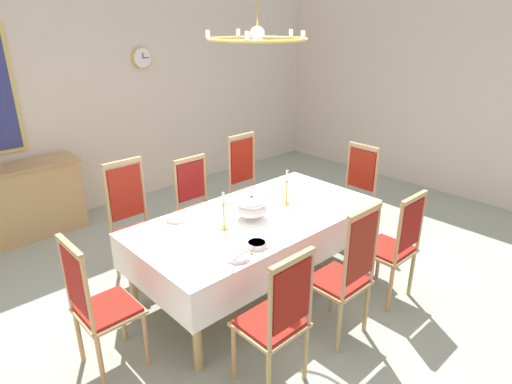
% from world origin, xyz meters
% --- Properties ---
extents(ground, '(7.71, 5.81, 0.04)m').
position_xyz_m(ground, '(0.00, 0.00, -0.02)').
color(ground, '#949C8E').
extents(back_wall, '(7.71, 0.08, 3.04)m').
position_xyz_m(back_wall, '(0.00, 2.95, 1.52)').
color(back_wall, beige).
rests_on(back_wall, ground).
extents(right_wall, '(0.08, 5.81, 3.04)m').
position_xyz_m(right_wall, '(3.89, 0.00, 1.52)').
color(right_wall, beige).
rests_on(right_wall, ground).
extents(dining_table, '(2.35, 1.18, 0.78)m').
position_xyz_m(dining_table, '(0.00, -0.09, 0.71)').
color(dining_table, tan).
rests_on(dining_table, ground).
extents(tablecloth, '(2.37, 1.20, 0.34)m').
position_xyz_m(tablecloth, '(0.00, -0.09, 0.70)').
color(tablecloth, white).
rests_on(tablecloth, dining_table).
extents(chair_south_a, '(0.44, 0.42, 1.12)m').
position_xyz_m(chair_south_a, '(-0.75, -1.08, 0.58)').
color(chair_south_a, tan).
rests_on(chair_south_a, ground).
extents(chair_north_a, '(0.44, 0.42, 1.23)m').
position_xyz_m(chair_north_a, '(-0.75, 0.92, 0.62)').
color(chair_north_a, tan).
rests_on(chair_north_a, ground).
extents(chair_south_b, '(0.44, 0.42, 1.21)m').
position_xyz_m(chair_south_b, '(0.03, -1.09, 0.61)').
color(chair_south_b, tan).
rests_on(chair_south_b, ground).
extents(chair_north_b, '(0.44, 0.42, 1.09)m').
position_xyz_m(chair_north_b, '(0.03, 0.91, 0.57)').
color(chair_north_b, tan).
rests_on(chair_north_b, ground).
extents(chair_south_c, '(0.44, 0.42, 1.10)m').
position_xyz_m(chair_south_c, '(0.79, -1.08, 0.58)').
color(chair_south_c, tan).
rests_on(chair_south_c, ground).
extents(chair_north_c, '(0.44, 0.42, 1.22)m').
position_xyz_m(chair_north_c, '(0.79, 0.92, 0.61)').
color(chair_north_c, tan).
rests_on(chair_north_c, ground).
extents(chair_head_west, '(0.42, 0.44, 1.12)m').
position_xyz_m(chair_head_west, '(-1.58, -0.09, 0.58)').
color(chair_head_west, tan).
rests_on(chair_head_west, ground).
extents(chair_head_east, '(0.42, 0.44, 1.14)m').
position_xyz_m(chair_head_east, '(1.58, -0.09, 0.59)').
color(chair_head_east, tan).
rests_on(chair_head_east, ground).
extents(soup_tureen, '(0.29, 0.29, 0.23)m').
position_xyz_m(soup_tureen, '(-0.07, -0.09, 0.89)').
color(soup_tureen, white).
rests_on(soup_tureen, tablecloth).
extents(candlestick_west, '(0.07, 0.07, 0.35)m').
position_xyz_m(candlestick_west, '(-0.40, -0.09, 0.92)').
color(candlestick_west, gold).
rests_on(candlestick_west, tablecloth).
extents(candlestick_east, '(0.07, 0.07, 0.36)m').
position_xyz_m(candlestick_east, '(0.40, -0.09, 0.93)').
color(candlestick_east, gold).
rests_on(candlestick_east, tablecloth).
extents(bowl_near_left, '(0.18, 0.18, 0.04)m').
position_xyz_m(bowl_near_left, '(-0.61, 0.35, 0.80)').
color(bowl_near_left, white).
rests_on(bowl_near_left, tablecloth).
extents(bowl_near_right, '(0.17, 0.17, 0.04)m').
position_xyz_m(bowl_near_right, '(-0.40, -0.51, 0.81)').
color(bowl_near_right, white).
rests_on(bowl_near_right, tablecloth).
extents(bowl_far_left, '(0.18, 0.18, 0.03)m').
position_xyz_m(bowl_far_left, '(-0.64, -0.55, 0.80)').
color(bowl_far_left, white).
rests_on(bowl_far_left, tablecloth).
extents(bowl_far_right, '(0.16, 0.16, 0.04)m').
position_xyz_m(bowl_far_right, '(0.05, 0.35, 0.80)').
color(bowl_far_right, white).
rests_on(bowl_far_right, tablecloth).
extents(spoon_primary, '(0.04, 0.18, 0.01)m').
position_xyz_m(spoon_primary, '(-0.73, 0.38, 0.79)').
color(spoon_primary, gold).
rests_on(spoon_primary, tablecloth).
extents(spoon_secondary, '(0.03, 0.18, 0.01)m').
position_xyz_m(spoon_secondary, '(-0.52, -0.49, 0.79)').
color(spoon_secondary, gold).
rests_on(spoon_secondary, tablecloth).
extents(sideboard, '(1.44, 0.48, 0.90)m').
position_xyz_m(sideboard, '(-1.36, 2.63, 0.45)').
color(sideboard, tan).
rests_on(sideboard, ground).
extents(mounted_clock, '(0.29, 0.06, 0.29)m').
position_xyz_m(mounted_clock, '(0.58, 2.87, 2.00)').
color(mounted_clock, '#D1B251').
extents(chandelier, '(0.82, 0.81, 0.66)m').
position_xyz_m(chandelier, '(-0.00, -0.09, 2.36)').
color(chandelier, gold).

